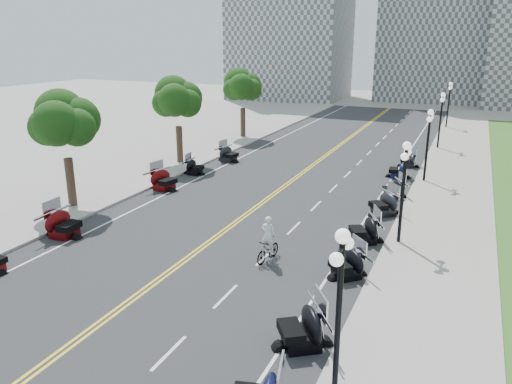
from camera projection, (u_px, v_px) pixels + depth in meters
The scene contains 47 objects.
ground at pixel (204, 246), 24.16m from camera, with size 160.00×160.00×0.00m, color gray.
road at pixel (278, 191), 32.92m from camera, with size 16.00×90.00×0.01m, color #333335.
centerline_yellow_a at pixel (276, 191), 32.97m from camera, with size 0.12×90.00×0.00m, color yellow.
centerline_yellow_b at pixel (280, 191), 32.87m from camera, with size 0.12×90.00×0.00m, color yellow.
edge_line_north at pixel (376, 203), 30.48m from camera, with size 0.12×90.00×0.00m, color white.
edge_line_south at pixel (194, 180), 35.36m from camera, with size 0.12×90.00×0.00m, color white.
lane_dash_4 at pixel (169, 353), 15.92m from camera, with size 0.12×2.00×0.00m, color white.
lane_dash_5 at pixel (226, 296), 19.43m from camera, with size 0.12×2.00×0.00m, color white.
lane_dash_6 at pixel (265, 257), 22.93m from camera, with size 0.12×2.00×0.00m, color white.
lane_dash_7 at pixel (294, 228), 26.44m from camera, with size 0.12×2.00×0.00m, color white.
lane_dash_8 at pixel (316, 206), 29.95m from camera, with size 0.12×2.00×0.00m, color white.
lane_dash_9 at pixel (333, 188), 33.45m from camera, with size 0.12×2.00×0.00m, color white.
lane_dash_10 at pixel (348, 174), 36.96m from camera, with size 0.12×2.00×0.00m, color white.
lane_dash_11 at pixel (359, 163), 40.46m from camera, with size 0.12×2.00×0.00m, color white.
lane_dash_12 at pixel (369, 153), 43.97m from camera, with size 0.12×2.00×0.00m, color white.
lane_dash_13 at pixel (377, 144), 47.48m from camera, with size 0.12×2.00×0.00m, color white.
lane_dash_14 at pixel (385, 137), 50.98m from camera, with size 0.12×2.00×0.00m, color white.
lane_dash_15 at pixel (391, 131), 54.49m from camera, with size 0.12×2.00×0.00m, color white.
lane_dash_16 at pixel (397, 125), 57.99m from camera, with size 0.12×2.00×0.00m, color white.
lane_dash_17 at pixel (401, 120), 61.50m from camera, with size 0.12×2.00×0.00m, color white.
lane_dash_18 at pixel (406, 116), 65.01m from camera, with size 0.12×2.00×0.00m, color white.
lane_dash_19 at pixel (410, 112), 68.51m from camera, with size 0.12×2.00×0.00m, color white.
sidewalk_north at pixel (447, 211), 28.90m from camera, with size 5.00×90.00×0.15m, color #9E9991.
sidewalk_south at pixel (146, 174), 36.91m from camera, with size 5.00×90.00×0.15m, color #9E9991.
distant_block_a at pixel (291, 17), 81.55m from camera, with size 18.00×14.00×26.00m, color gray.
distant_block_b at pixel (437, 3), 77.83m from camera, with size 16.00×12.00×30.00m, color gray.
street_lamp_1 at pixel (338, 317), 13.10m from camera, with size 0.50×1.20×4.90m, color black, non-canonical shape.
street_lamp_2 at pixel (403, 194), 23.62m from camera, with size 0.50×1.20×4.90m, color black, non-canonical shape.
street_lamp_3 at pixel (427, 146), 34.14m from camera, with size 0.50×1.20×4.90m, color black, non-canonical shape.
street_lamp_4 at pixel (440, 121), 44.66m from camera, with size 0.50×1.20×4.90m, color black, non-canonical shape.
street_lamp_5 at pixel (448, 105), 55.17m from camera, with size 0.50×1.20×4.90m, color black, non-canonical shape.
tree_2 at pixel (65, 128), 28.33m from camera, with size 4.80×4.80×9.20m, color #235619, non-canonical shape.
tree_3 at pixel (178, 104), 38.85m from camera, with size 4.80×4.80×9.20m, color #235619, non-canonical shape.
tree_4 at pixel (243, 90), 49.37m from camera, with size 4.80×4.80×9.20m, color #235619, non-canonical shape.
motorcycle_n_4 at pixel (302, 326), 16.07m from camera, with size 2.18×2.18×1.53m, color black, non-canonical shape.
motorcycle_n_5 at pixel (347, 262), 20.83m from camera, with size 1.95×1.95×1.36m, color black, non-canonical shape.
motorcycle_n_6 at pixel (364, 229), 24.42m from camera, with size 2.06×2.06×1.44m, color black, non-canonical shape.
motorcycle_n_7 at pixel (384, 203), 28.26m from camera, with size 2.08×2.08×1.46m, color black, non-canonical shape.
motorcycle_n_8 at pixel (394, 188), 31.40m from camera, with size 1.83×1.83×1.28m, color black, non-canonical shape.
motorcycle_n_9 at pixel (398, 169), 35.88m from camera, with size 1.94×1.94×1.36m, color black, non-canonical shape.
motorcycle_n_10 at pixel (408, 159), 38.96m from camera, with size 1.81×1.81×1.27m, color black, non-canonical shape.
motorcycle_s_5 at pixel (63, 223), 25.07m from camera, with size 2.20×2.20×1.54m, color #590A0C, non-canonical shape.
motorcycle_s_7 at pixel (164, 179), 32.99m from camera, with size 2.17×2.17×1.52m, color #590A0C, non-canonical shape.
motorcycle_s_8 at pixel (195, 166), 36.76m from camera, with size 1.81×1.81×1.27m, color black, non-canonical shape.
motorcycle_s_9 at pixel (229, 153), 40.65m from camera, with size 2.01×2.01×1.41m, color black, non-canonical shape.
bicycle at pixel (268, 250), 22.41m from camera, with size 0.50×1.76×1.06m, color #A51414.
cyclist_rider at pixel (268, 220), 21.99m from camera, with size 0.65×0.43×1.79m, color white.
Camera 1 is at (11.22, -19.46, 9.61)m, focal length 35.00 mm.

